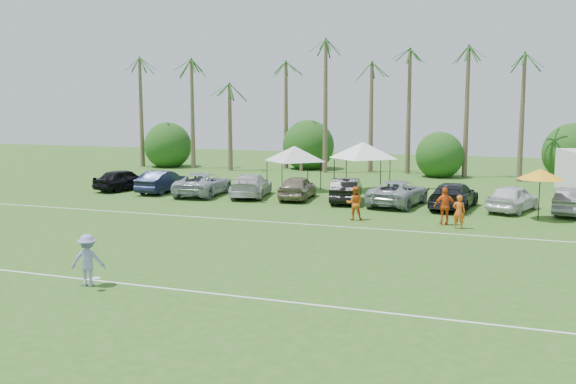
% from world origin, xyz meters
% --- Properties ---
extents(ground, '(120.00, 120.00, 0.00)m').
position_xyz_m(ground, '(0.00, 0.00, 0.00)').
color(ground, '#305B1B').
rests_on(ground, ground).
extents(field_lines, '(80.00, 12.10, 0.01)m').
position_xyz_m(field_lines, '(0.00, 8.00, 0.01)').
color(field_lines, white).
rests_on(field_lines, ground).
extents(palm_tree_0, '(2.40, 2.40, 8.90)m').
position_xyz_m(palm_tree_0, '(-22.00, 38.00, 7.48)').
color(palm_tree_0, brown).
rests_on(palm_tree_0, ground).
extents(palm_tree_1, '(2.40, 2.40, 9.90)m').
position_xyz_m(palm_tree_1, '(-17.00, 38.00, 8.35)').
color(palm_tree_1, brown).
rests_on(palm_tree_1, ground).
extents(palm_tree_2, '(2.40, 2.40, 10.90)m').
position_xyz_m(palm_tree_2, '(-12.00, 38.00, 9.21)').
color(palm_tree_2, brown).
rests_on(palm_tree_2, ground).
extents(palm_tree_3, '(2.40, 2.40, 11.90)m').
position_xyz_m(palm_tree_3, '(-8.00, 38.00, 10.06)').
color(palm_tree_3, brown).
rests_on(palm_tree_3, ground).
extents(palm_tree_4, '(2.40, 2.40, 8.90)m').
position_xyz_m(palm_tree_4, '(-4.00, 38.00, 7.48)').
color(palm_tree_4, brown).
rests_on(palm_tree_4, ground).
extents(palm_tree_5, '(2.40, 2.40, 9.90)m').
position_xyz_m(palm_tree_5, '(0.00, 38.00, 8.35)').
color(palm_tree_5, brown).
rests_on(palm_tree_5, ground).
extents(palm_tree_6, '(2.40, 2.40, 10.90)m').
position_xyz_m(palm_tree_6, '(4.00, 38.00, 9.21)').
color(palm_tree_6, brown).
rests_on(palm_tree_6, ground).
extents(palm_tree_7, '(2.40, 2.40, 11.90)m').
position_xyz_m(palm_tree_7, '(8.00, 38.00, 10.06)').
color(palm_tree_7, brown).
rests_on(palm_tree_7, ground).
extents(palm_tree_8, '(2.40, 2.40, 8.90)m').
position_xyz_m(palm_tree_8, '(13.00, 38.00, 7.48)').
color(palm_tree_8, brown).
rests_on(palm_tree_8, ground).
extents(bush_tree_0, '(4.00, 4.00, 4.00)m').
position_xyz_m(bush_tree_0, '(-19.00, 39.00, 1.80)').
color(bush_tree_0, brown).
rests_on(bush_tree_0, ground).
extents(bush_tree_1, '(4.00, 4.00, 4.00)m').
position_xyz_m(bush_tree_1, '(-6.00, 39.00, 1.80)').
color(bush_tree_1, brown).
rests_on(bush_tree_1, ground).
extents(bush_tree_2, '(4.00, 4.00, 4.00)m').
position_xyz_m(bush_tree_2, '(6.00, 39.00, 1.80)').
color(bush_tree_2, brown).
rests_on(bush_tree_2, ground).
extents(bush_tree_3, '(4.00, 4.00, 4.00)m').
position_xyz_m(bush_tree_3, '(16.00, 39.00, 1.80)').
color(bush_tree_3, brown).
rests_on(bush_tree_3, ground).
extents(sideline_player_a, '(0.59, 0.38, 1.60)m').
position_xyz_m(sideline_player_a, '(9.55, 15.49, 0.80)').
color(sideline_player_a, orange).
rests_on(sideline_player_a, ground).
extents(sideline_player_b, '(1.00, 0.88, 1.71)m').
position_xyz_m(sideline_player_b, '(4.35, 16.04, 0.86)').
color(sideline_player_b, orange).
rests_on(sideline_player_b, ground).
extents(sideline_player_c, '(1.17, 0.78, 1.84)m').
position_xyz_m(sideline_player_c, '(8.83, 16.19, 0.92)').
color(sideline_player_c, '#E95B19').
rests_on(sideline_player_c, ground).
extents(canopy_tent_left, '(4.40, 4.40, 3.56)m').
position_xyz_m(canopy_tent_left, '(-2.18, 25.34, 3.05)').
color(canopy_tent_left, black).
rests_on(canopy_tent_left, ground).
extents(canopy_tent_right, '(4.78, 4.78, 3.87)m').
position_xyz_m(canopy_tent_right, '(2.14, 27.03, 3.32)').
color(canopy_tent_right, black).
rests_on(canopy_tent_right, ground).
extents(market_umbrella, '(2.34, 2.34, 2.61)m').
position_xyz_m(market_umbrella, '(13.15, 19.31, 2.34)').
color(market_umbrella, black).
rests_on(market_umbrella, ground).
extents(frisbee_player, '(1.34, 1.01, 1.69)m').
position_xyz_m(frisbee_player, '(-0.80, 1.43, 0.85)').
color(frisbee_player, '#8F8FCB').
rests_on(frisbee_player, ground).
extents(parked_car_0, '(2.71, 4.61, 1.47)m').
position_xyz_m(parked_car_0, '(-13.30, 21.69, 0.74)').
color(parked_car_0, black).
rests_on(parked_car_0, ground).
extents(parked_car_1, '(1.63, 4.50, 1.47)m').
position_xyz_m(parked_car_1, '(-10.15, 21.57, 0.74)').
color(parked_car_1, '#131933').
rests_on(parked_car_1, ground).
extents(parked_car_2, '(2.94, 5.51, 1.47)m').
position_xyz_m(parked_car_2, '(-7.01, 21.35, 0.74)').
color(parked_car_2, '#A3A7B2').
rests_on(parked_car_2, ground).
extents(parked_car_3, '(3.06, 5.39, 1.47)m').
position_xyz_m(parked_car_3, '(-3.86, 21.79, 0.74)').
color(parked_car_3, silver).
rests_on(parked_car_3, ground).
extents(parked_car_4, '(2.18, 4.48, 1.47)m').
position_xyz_m(parked_car_4, '(-0.71, 21.77, 0.74)').
color(parked_car_4, '#7A6D56').
rests_on(parked_car_4, ground).
extents(parked_car_5, '(2.27, 4.67, 1.47)m').
position_xyz_m(parked_car_5, '(2.43, 21.62, 0.74)').
color(parked_car_5, black).
rests_on(parked_car_5, ground).
extents(parked_car_6, '(3.13, 5.58, 1.47)m').
position_xyz_m(parked_car_6, '(5.58, 21.51, 0.74)').
color(parked_car_6, '#999DA4').
rests_on(parked_car_6, ground).
extents(parked_car_7, '(2.61, 5.27, 1.47)m').
position_xyz_m(parked_car_7, '(8.72, 21.44, 0.74)').
color(parked_car_7, black).
rests_on(parked_car_7, ground).
extents(parked_car_8, '(3.03, 4.65, 1.47)m').
position_xyz_m(parked_car_8, '(11.87, 21.56, 0.74)').
color(parked_car_8, white).
rests_on(parked_car_8, ground).
extents(parked_car_9, '(2.52, 4.71, 1.47)m').
position_xyz_m(parked_car_9, '(15.01, 21.55, 0.74)').
color(parked_car_9, slate).
rests_on(parked_car_9, ground).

